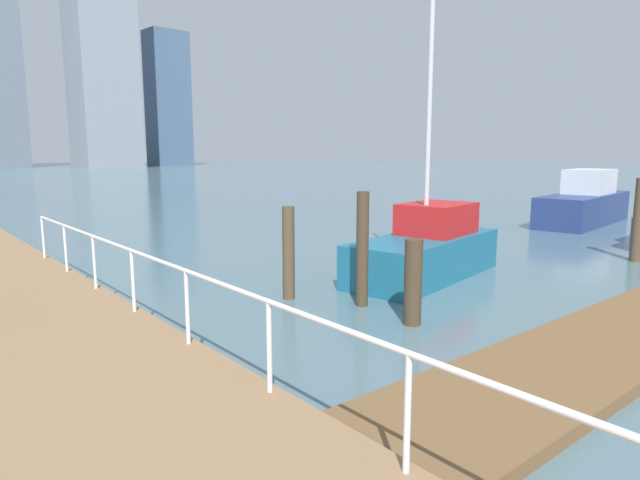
# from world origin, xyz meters

# --- Properties ---
(ground_plane) EXTENTS (300.00, 300.00, 0.00)m
(ground_plane) POSITION_xyz_m (0.00, 20.00, 0.00)
(ground_plane) COLOR slate
(floating_dock) EXTENTS (12.98, 2.00, 0.18)m
(floating_dock) POSITION_xyz_m (2.99, 7.15, 0.09)
(floating_dock) COLOR brown
(floating_dock) RESTS_ON ground_plane
(boardwalk_railing) EXTENTS (0.06, 24.35, 1.08)m
(boardwalk_railing) POSITION_xyz_m (-3.15, 6.52, 1.26)
(boardwalk_railing) COLOR white
(boardwalk_railing) RESTS_ON boardwalk
(dock_piling_0) EXTENTS (0.32, 0.32, 1.55)m
(dock_piling_0) POSITION_xyz_m (0.89, 9.94, 0.78)
(dock_piling_0) COLOR #473826
(dock_piling_0) RESTS_ON ground_plane
(dock_piling_1) EXTENTS (0.26, 0.26, 1.96)m
(dock_piling_1) POSITION_xyz_m (0.22, 12.77, 0.98)
(dock_piling_1) COLOR brown
(dock_piling_1) RESTS_ON ground_plane
(dock_piling_2) EXTENTS (0.29, 0.29, 2.36)m
(dock_piling_2) POSITION_xyz_m (10.15, 9.69, 1.18)
(dock_piling_2) COLOR brown
(dock_piling_2) RESTS_ON ground_plane
(dock_piling_5) EXTENTS (0.25, 0.25, 2.31)m
(dock_piling_5) POSITION_xyz_m (1.03, 11.38, 1.15)
(dock_piling_5) COLOR #473826
(dock_piling_5) RESTS_ON ground_plane
(moored_boat_2) EXTENTS (7.03, 2.91, 2.32)m
(moored_boat_2) POSITION_xyz_m (17.32, 14.45, 0.87)
(moored_boat_2) COLOR navy
(moored_boat_2) RESTS_ON ground_plane
(moored_boat_4) EXTENTS (5.09, 2.72, 7.80)m
(moored_boat_4) POSITION_xyz_m (4.08, 12.23, 0.72)
(moored_boat_4) COLOR #1E6B8C
(moored_boat_4) RESTS_ON ground_plane
(skyline_tower_3) EXTENTS (11.47, 9.72, 58.64)m
(skyline_tower_3) POSITION_xyz_m (29.49, 111.29, 29.32)
(skyline_tower_3) COLOR #8C939E
(skyline_tower_3) RESTS_ON ground_plane
(skyline_tower_4) EXTENTS (8.90, 6.68, 29.01)m
(skyline_tower_4) POSITION_xyz_m (46.48, 120.50, 14.50)
(skyline_tower_4) COLOR slate
(skyline_tower_4) RESTS_ON ground_plane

